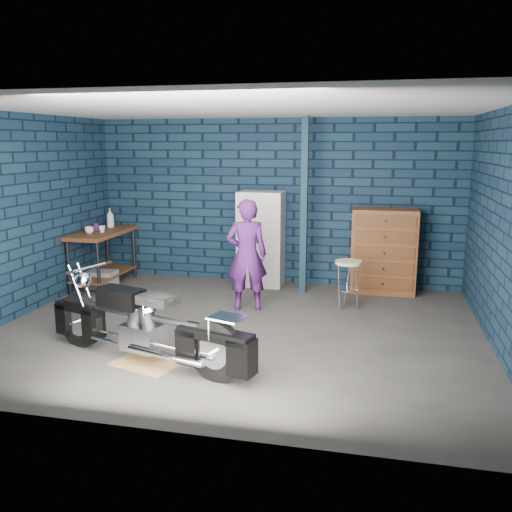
{
  "coord_description": "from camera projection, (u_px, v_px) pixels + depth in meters",
  "views": [
    {
      "loc": [
        1.65,
        -6.26,
        2.3
      ],
      "look_at": [
        0.17,
        0.3,
        0.9
      ],
      "focal_mm": 38.0,
      "sensor_mm": 36.0,
      "label": 1
    }
  ],
  "objects": [
    {
      "name": "drip_mat",
      "position": [
        148.0,
        362.0,
        5.78
      ],
      "size": [
        0.82,
        0.7,
        0.01
      ],
      "primitive_type": "cube",
      "rotation": [
        0.0,
        0.0,
        -0.3
      ],
      "color": "olive",
      "rests_on": "ground"
    },
    {
      "name": "support_post",
      "position": [
        304.0,
        207.0,
        8.27
      ],
      "size": [
        0.1,
        0.1,
        2.7
      ],
      "primitive_type": "cube",
      "color": "#102734",
      "rests_on": "ground"
    },
    {
      "name": "cup_a",
      "position": [
        89.0,
        230.0,
        8.5
      ],
      "size": [
        0.15,
        0.15,
        0.11
      ],
      "primitive_type": "imported",
      "rotation": [
        0.0,
        0.0,
        0.15
      ],
      "color": "beige",
      "rests_on": "workbench"
    },
    {
      "name": "locker",
      "position": [
        261.0,
        239.0,
        8.82
      ],
      "size": [
        0.72,
        0.51,
        1.54
      ],
      "primitive_type": "cube",
      "color": "silver",
      "rests_on": "ground"
    },
    {
      "name": "cup_b",
      "position": [
        102.0,
        229.0,
        8.61
      ],
      "size": [
        0.11,
        0.11,
        0.1
      ],
      "primitive_type": "imported",
      "rotation": [
        0.0,
        0.0,
        0.05
      ],
      "color": "beige",
      "rests_on": "workbench"
    },
    {
      "name": "person",
      "position": [
        247.0,
        255.0,
        7.51
      ],
      "size": [
        0.65,
        0.52,
        1.56
      ],
      "primitive_type": "imported",
      "rotation": [
        0.0,
        0.0,
        3.42
      ],
      "color": "#4D1C69",
      "rests_on": "ground"
    },
    {
      "name": "room_walls",
      "position": [
        247.0,
        175.0,
        6.94
      ],
      "size": [
        6.02,
        5.01,
        2.71
      ],
      "color": "#102137",
      "rests_on": "ground"
    },
    {
      "name": "motorcycle",
      "position": [
        146.0,
        319.0,
        5.68
      ],
      "size": [
        2.29,
        1.23,
        0.97
      ],
      "primitive_type": null,
      "rotation": [
        0.0,
        0.0,
        -0.3
      ],
      "color": "black",
      "rests_on": "ground"
    },
    {
      "name": "ground",
      "position": [
        238.0,
        330.0,
        6.8
      ],
      "size": [
        6.0,
        6.0,
        0.0
      ],
      "primitive_type": "plane",
      "color": "#474543",
      "rests_on": "ground"
    },
    {
      "name": "shop_stool",
      "position": [
        348.0,
        285.0,
        7.64
      ],
      "size": [
        0.5,
        0.5,
        0.69
      ],
      "primitive_type": null,
      "rotation": [
        0.0,
        0.0,
        -0.42
      ],
      "color": "beige",
      "rests_on": "ground"
    },
    {
      "name": "workbench",
      "position": [
        103.0,
        259.0,
        8.82
      ],
      "size": [
        0.6,
        1.4,
        0.91
      ],
      "primitive_type": "cube",
      "color": "brown",
      "rests_on": "ground"
    },
    {
      "name": "mug_purple",
      "position": [
        96.0,
        227.0,
        8.79
      ],
      "size": [
        0.09,
        0.09,
        0.11
      ],
      "primitive_type": "cylinder",
      "rotation": [
        0.0,
        0.0,
        0.02
      ],
      "color": "#581863",
      "rests_on": "workbench"
    },
    {
      "name": "storage_bin",
      "position": [
        102.0,
        279.0,
        8.76
      ],
      "size": [
        0.45,
        0.32,
        0.28
      ],
      "primitive_type": "cube",
      "color": "gray",
      "rests_on": "ground"
    },
    {
      "name": "tool_chest",
      "position": [
        384.0,
        251.0,
        8.42
      ],
      "size": [
        0.99,
        0.55,
        1.31
      ],
      "primitive_type": "cube",
      "color": "brown",
      "rests_on": "ground"
    },
    {
      "name": "bottle",
      "position": [
        110.0,
        218.0,
        9.09
      ],
      "size": [
        0.16,
        0.16,
        0.32
      ],
      "primitive_type": "imported",
      "rotation": [
        0.0,
        0.0,
        0.33
      ],
      "color": "gray",
      "rests_on": "workbench"
    }
  ]
}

